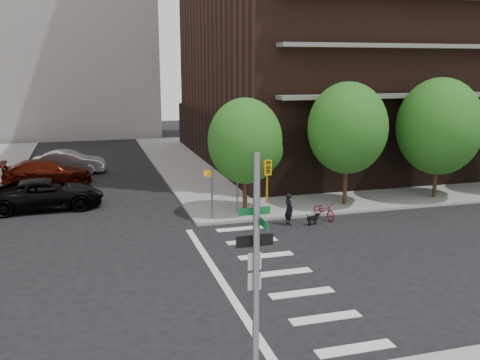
{
  "coord_description": "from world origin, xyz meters",
  "views": [
    {
      "loc": [
        -4.07,
        -18.55,
        8.01
      ],
      "look_at": [
        3.0,
        6.0,
        2.5
      ],
      "focal_mm": 40.0,
      "sensor_mm": 36.0,
      "label": 1
    }
  ],
  "objects_px": {
    "parked_car_maroon": "(47,172)",
    "parked_car_silver": "(69,162)",
    "traffic_signal": "(257,297)",
    "dog_walker": "(289,209)",
    "parked_car_black": "(47,194)",
    "scooter": "(324,210)"
  },
  "relations": [
    {
      "from": "parked_car_maroon",
      "to": "parked_car_silver",
      "type": "xyz_separation_m",
      "value": [
        1.35,
        3.36,
        0.01
      ]
    },
    {
      "from": "parked_car_maroon",
      "to": "parked_car_silver",
      "type": "height_order",
      "value": "parked_car_silver"
    },
    {
      "from": "traffic_signal",
      "to": "parked_car_black",
      "type": "xyz_separation_m",
      "value": [
        -5.98,
        20.2,
        -1.84
      ]
    },
    {
      "from": "parked_car_black",
      "to": "parked_car_silver",
      "type": "distance_m",
      "value": 10.28
    },
    {
      "from": "traffic_signal",
      "to": "dog_walker",
      "type": "bearing_deg",
      "value": 65.82
    },
    {
      "from": "dog_walker",
      "to": "traffic_signal",
      "type": "bearing_deg",
      "value": 147.43
    },
    {
      "from": "traffic_signal",
      "to": "parked_car_silver",
      "type": "xyz_separation_m",
      "value": [
        -5.03,
        30.43,
        -1.83
      ]
    },
    {
      "from": "traffic_signal",
      "to": "parked_car_black",
      "type": "distance_m",
      "value": 21.15
    },
    {
      "from": "traffic_signal",
      "to": "parked_car_maroon",
      "type": "bearing_deg",
      "value": 103.25
    },
    {
      "from": "parked_car_silver",
      "to": "dog_walker",
      "type": "height_order",
      "value": "parked_car_silver"
    },
    {
      "from": "parked_car_black",
      "to": "parked_car_silver",
      "type": "bearing_deg",
      "value": -7.3
    },
    {
      "from": "parked_car_silver",
      "to": "scooter",
      "type": "xyz_separation_m",
      "value": [
        13.29,
        -16.44,
        -0.4
      ]
    },
    {
      "from": "parked_car_black",
      "to": "parked_car_silver",
      "type": "height_order",
      "value": "parked_car_silver"
    },
    {
      "from": "traffic_signal",
      "to": "scooter",
      "type": "height_order",
      "value": "traffic_signal"
    },
    {
      "from": "parked_car_silver",
      "to": "dog_walker",
      "type": "xyz_separation_m",
      "value": [
        11.09,
        -16.94,
        -0.04
      ]
    },
    {
      "from": "parked_car_black",
      "to": "parked_car_maroon",
      "type": "distance_m",
      "value": 6.89
    },
    {
      "from": "parked_car_silver",
      "to": "parked_car_maroon",
      "type": "bearing_deg",
      "value": 163.66
    },
    {
      "from": "scooter",
      "to": "traffic_signal",
      "type": "bearing_deg",
      "value": -132.41
    },
    {
      "from": "parked_car_black",
      "to": "parked_car_maroon",
      "type": "height_order",
      "value": "parked_car_black"
    },
    {
      "from": "parked_car_black",
      "to": "scooter",
      "type": "distance_m",
      "value": 15.54
    },
    {
      "from": "traffic_signal",
      "to": "dog_walker",
      "type": "xyz_separation_m",
      "value": [
        6.06,
        13.49,
        -1.87
      ]
    },
    {
      "from": "dog_walker",
      "to": "parked_car_black",
      "type": "bearing_deg",
      "value": 52.5
    }
  ]
}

